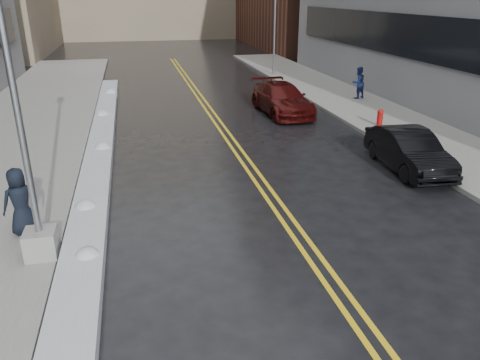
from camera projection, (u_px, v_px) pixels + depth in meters
ground at (209, 295)px, 9.07m from camera, size 160.00×160.00×0.00m
sidewalk_west at (7, 152)px, 16.90m from camera, size 5.50×50.00×0.15m
sidewalk_east at (400, 126)px, 20.16m from camera, size 4.00×50.00×0.15m
lane_line_left at (226, 140)px, 18.60m from camera, size 0.12×50.00×0.01m
lane_line_right at (234, 139)px, 18.66m from camera, size 0.12×50.00×0.01m
snow_ridge at (98, 161)px, 15.74m from camera, size 0.90×30.00×0.34m
lamppost at (25, 151)px, 9.25m from camera, size 0.65×0.65×7.62m
fire_hydrant at (380, 117)px, 19.77m from camera, size 0.26×0.26×0.73m
traffic_signal at (275, 25)px, 31.26m from camera, size 0.16×0.20×6.00m
pedestrian_c at (20, 201)px, 10.82m from camera, size 0.94×0.82×1.61m
pedestrian_east at (358, 83)px, 24.87m from camera, size 0.96×0.85×1.66m
car_black at (409, 150)px, 15.23m from camera, size 1.67×4.10×1.32m
car_maroon at (282, 99)px, 22.38m from camera, size 2.18×4.95×1.42m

